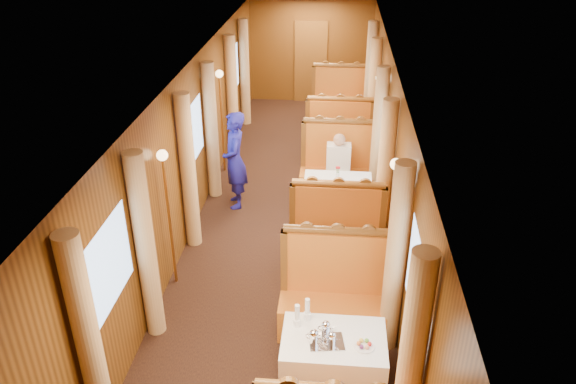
# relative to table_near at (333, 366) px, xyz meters

# --- Properties ---
(floor) EXTENTS (3.00, 12.00, 0.01)m
(floor) POSITION_rel_table_near_xyz_m (-0.75, 3.50, -0.38)
(floor) COLOR black
(floor) RESTS_ON ground
(ceiling) EXTENTS (3.00, 12.00, 0.01)m
(ceiling) POSITION_rel_table_near_xyz_m (-0.75, 3.50, 2.12)
(ceiling) COLOR silver
(ceiling) RESTS_ON wall_left
(wall_far) EXTENTS (3.00, 0.01, 2.50)m
(wall_far) POSITION_rel_table_near_xyz_m (-0.75, 9.50, 0.88)
(wall_far) COLOR brown
(wall_far) RESTS_ON floor
(wall_left) EXTENTS (0.01, 12.00, 2.50)m
(wall_left) POSITION_rel_table_near_xyz_m (-2.25, 3.50, 0.88)
(wall_left) COLOR brown
(wall_left) RESTS_ON floor
(wall_right) EXTENTS (0.01, 12.00, 2.50)m
(wall_right) POSITION_rel_table_near_xyz_m (0.75, 3.50, 0.88)
(wall_right) COLOR brown
(wall_right) RESTS_ON floor
(doorway_far) EXTENTS (0.80, 0.04, 2.00)m
(doorway_far) POSITION_rel_table_near_xyz_m (-0.75, 9.47, 0.62)
(doorway_far) COLOR brown
(doorway_far) RESTS_ON floor
(table_near) EXTENTS (1.05, 0.72, 0.75)m
(table_near) POSITION_rel_table_near_xyz_m (0.00, 0.00, 0.00)
(table_near) COLOR white
(table_near) RESTS_ON floor
(banquette_near_aft) EXTENTS (1.30, 0.55, 1.34)m
(banquette_near_aft) POSITION_rel_table_near_xyz_m (0.00, 1.01, 0.05)
(banquette_near_aft) COLOR #B84414
(banquette_near_aft) RESTS_ON floor
(table_mid) EXTENTS (1.05, 0.72, 0.75)m
(table_mid) POSITION_rel_table_near_xyz_m (0.00, 3.50, 0.00)
(table_mid) COLOR white
(table_mid) RESTS_ON floor
(banquette_mid_fwd) EXTENTS (1.30, 0.55, 1.34)m
(banquette_mid_fwd) POSITION_rel_table_near_xyz_m (0.00, 2.49, 0.05)
(banquette_mid_fwd) COLOR #B84414
(banquette_mid_fwd) RESTS_ON floor
(banquette_mid_aft) EXTENTS (1.30, 0.55, 1.34)m
(banquette_mid_aft) POSITION_rel_table_near_xyz_m (0.00, 4.51, 0.05)
(banquette_mid_aft) COLOR #B84414
(banquette_mid_aft) RESTS_ON floor
(table_far) EXTENTS (1.05, 0.72, 0.75)m
(table_far) POSITION_rel_table_near_xyz_m (0.00, 7.00, 0.00)
(table_far) COLOR white
(table_far) RESTS_ON floor
(banquette_far_fwd) EXTENTS (1.30, 0.55, 1.34)m
(banquette_far_fwd) POSITION_rel_table_near_xyz_m (0.00, 5.99, 0.05)
(banquette_far_fwd) COLOR #B84414
(banquette_far_fwd) RESTS_ON floor
(banquette_far_aft) EXTENTS (1.30, 0.55, 1.34)m
(banquette_far_aft) POSITION_rel_table_near_xyz_m (0.00, 8.01, 0.05)
(banquette_far_aft) COLOR #B84414
(banquette_far_aft) RESTS_ON floor
(tea_tray) EXTENTS (0.38, 0.31, 0.01)m
(tea_tray) POSITION_rel_table_near_xyz_m (-0.08, -0.07, 0.38)
(tea_tray) COLOR silver
(tea_tray) RESTS_ON table_near
(teapot_left) EXTENTS (0.17, 0.14, 0.13)m
(teapot_left) POSITION_rel_table_near_xyz_m (-0.20, -0.09, 0.44)
(teapot_left) COLOR silver
(teapot_left) RESTS_ON tea_tray
(teapot_right) EXTENTS (0.16, 0.13, 0.11)m
(teapot_right) POSITION_rel_table_near_xyz_m (-0.03, -0.08, 0.43)
(teapot_right) COLOR silver
(teapot_right) RESTS_ON tea_tray
(teapot_back) EXTENTS (0.15, 0.12, 0.12)m
(teapot_back) POSITION_rel_table_near_xyz_m (-0.09, 0.05, 0.44)
(teapot_back) COLOR silver
(teapot_back) RESTS_ON tea_tray
(fruit_plate) EXTENTS (0.21, 0.21, 0.05)m
(fruit_plate) POSITION_rel_table_near_xyz_m (0.29, -0.09, 0.39)
(fruit_plate) COLOR white
(fruit_plate) RESTS_ON table_near
(cup_inboard) EXTENTS (0.08, 0.08, 0.26)m
(cup_inboard) POSITION_rel_table_near_xyz_m (-0.38, 0.15, 0.48)
(cup_inboard) COLOR white
(cup_inboard) RESTS_ON table_near
(cup_outboard) EXTENTS (0.08, 0.08, 0.26)m
(cup_outboard) POSITION_rel_table_near_xyz_m (-0.29, 0.25, 0.48)
(cup_outboard) COLOR white
(cup_outboard) RESTS_ON table_near
(rose_vase_mid) EXTENTS (0.06, 0.06, 0.36)m
(rose_vase_mid) POSITION_rel_table_near_xyz_m (-0.01, 3.49, 0.55)
(rose_vase_mid) COLOR silver
(rose_vase_mid) RESTS_ON table_mid
(rose_vase_far) EXTENTS (0.06, 0.06, 0.36)m
(rose_vase_far) POSITION_rel_table_near_xyz_m (-0.04, 6.98, 0.55)
(rose_vase_far) COLOR silver
(rose_vase_far) RESTS_ON table_far
(window_left_near) EXTENTS (0.01, 1.20, 0.90)m
(window_left_near) POSITION_rel_table_near_xyz_m (-2.24, 0.00, 1.07)
(window_left_near) COLOR #87ADDD
(window_left_near) RESTS_ON wall_left
(curtain_left_near_a) EXTENTS (0.22, 0.22, 2.35)m
(curtain_left_near_a) POSITION_rel_table_near_xyz_m (-2.13, -0.78, 0.80)
(curtain_left_near_a) COLOR tan
(curtain_left_near_a) RESTS_ON floor
(curtain_left_near_b) EXTENTS (0.22, 0.22, 2.35)m
(curtain_left_near_b) POSITION_rel_table_near_xyz_m (-2.13, 0.78, 0.80)
(curtain_left_near_b) COLOR tan
(curtain_left_near_b) RESTS_ON floor
(window_right_near) EXTENTS (0.01, 1.20, 0.90)m
(window_right_near) POSITION_rel_table_near_xyz_m (0.74, 0.00, 1.07)
(window_right_near) COLOR #87ADDD
(window_right_near) RESTS_ON wall_right
(curtain_right_near_a) EXTENTS (0.22, 0.22, 2.35)m
(curtain_right_near_a) POSITION_rel_table_near_xyz_m (0.63, -0.78, 0.80)
(curtain_right_near_a) COLOR tan
(curtain_right_near_a) RESTS_ON floor
(curtain_right_near_b) EXTENTS (0.22, 0.22, 2.35)m
(curtain_right_near_b) POSITION_rel_table_near_xyz_m (0.63, 0.78, 0.80)
(curtain_right_near_b) COLOR tan
(curtain_right_near_b) RESTS_ON floor
(window_left_mid) EXTENTS (0.01, 1.20, 0.90)m
(window_left_mid) POSITION_rel_table_near_xyz_m (-2.24, 3.50, 1.07)
(window_left_mid) COLOR #87ADDD
(window_left_mid) RESTS_ON wall_left
(curtain_left_mid_a) EXTENTS (0.22, 0.22, 2.35)m
(curtain_left_mid_a) POSITION_rel_table_near_xyz_m (-2.13, 2.72, 0.80)
(curtain_left_mid_a) COLOR tan
(curtain_left_mid_a) RESTS_ON floor
(curtain_left_mid_b) EXTENTS (0.22, 0.22, 2.35)m
(curtain_left_mid_b) POSITION_rel_table_near_xyz_m (-2.13, 4.28, 0.80)
(curtain_left_mid_b) COLOR tan
(curtain_left_mid_b) RESTS_ON floor
(window_right_mid) EXTENTS (0.01, 1.20, 0.90)m
(window_right_mid) POSITION_rel_table_near_xyz_m (0.74, 3.50, 1.07)
(window_right_mid) COLOR #87ADDD
(window_right_mid) RESTS_ON wall_right
(curtain_right_mid_a) EXTENTS (0.22, 0.22, 2.35)m
(curtain_right_mid_a) POSITION_rel_table_near_xyz_m (0.63, 2.72, 0.80)
(curtain_right_mid_a) COLOR tan
(curtain_right_mid_a) RESTS_ON floor
(curtain_right_mid_b) EXTENTS (0.22, 0.22, 2.35)m
(curtain_right_mid_b) POSITION_rel_table_near_xyz_m (0.63, 4.28, 0.80)
(curtain_right_mid_b) COLOR tan
(curtain_right_mid_b) RESTS_ON floor
(window_left_far) EXTENTS (0.01, 1.20, 0.90)m
(window_left_far) POSITION_rel_table_near_xyz_m (-2.24, 7.00, 1.07)
(window_left_far) COLOR #87ADDD
(window_left_far) RESTS_ON wall_left
(curtain_left_far_a) EXTENTS (0.22, 0.22, 2.35)m
(curtain_left_far_a) POSITION_rel_table_near_xyz_m (-2.13, 6.22, 0.80)
(curtain_left_far_a) COLOR tan
(curtain_left_far_a) RESTS_ON floor
(curtain_left_far_b) EXTENTS (0.22, 0.22, 2.35)m
(curtain_left_far_b) POSITION_rel_table_near_xyz_m (-2.13, 7.78, 0.80)
(curtain_left_far_b) COLOR tan
(curtain_left_far_b) RESTS_ON floor
(window_right_far) EXTENTS (0.01, 1.20, 0.90)m
(window_right_far) POSITION_rel_table_near_xyz_m (0.74, 7.00, 1.07)
(window_right_far) COLOR #87ADDD
(window_right_far) RESTS_ON wall_right
(curtain_right_far_a) EXTENTS (0.22, 0.22, 2.35)m
(curtain_right_far_a) POSITION_rel_table_near_xyz_m (0.63, 6.22, 0.80)
(curtain_right_far_a) COLOR tan
(curtain_right_far_a) RESTS_ON floor
(curtain_right_far_b) EXTENTS (0.22, 0.22, 2.35)m
(curtain_right_far_b) POSITION_rel_table_near_xyz_m (0.63, 7.78, 0.80)
(curtain_right_far_b) COLOR tan
(curtain_right_far_b) RESTS_ON floor
(sconce_left_fore) EXTENTS (0.14, 0.14, 1.95)m
(sconce_left_fore) POSITION_rel_table_near_xyz_m (-2.15, 1.75, 1.01)
(sconce_left_fore) COLOR #BF8C3F
(sconce_left_fore) RESTS_ON floor
(sconce_right_fore) EXTENTS (0.14, 0.14, 1.95)m
(sconce_right_fore) POSITION_rel_table_near_xyz_m (0.65, 1.75, 1.01)
(sconce_right_fore) COLOR #BF8C3F
(sconce_right_fore) RESTS_ON floor
(sconce_left_aft) EXTENTS (0.14, 0.14, 1.95)m
(sconce_left_aft) POSITION_rel_table_near_xyz_m (-2.15, 5.25, 1.01)
(sconce_left_aft) COLOR #BF8C3F
(sconce_left_aft) RESTS_ON floor
(sconce_right_aft) EXTENTS (0.14, 0.14, 1.95)m
(sconce_right_aft) POSITION_rel_table_near_xyz_m (0.65, 5.25, 1.01)
(sconce_right_aft) COLOR #BF8C3F
(sconce_right_aft) RESTS_ON floor
(steward) EXTENTS (0.52, 0.67, 1.65)m
(steward) POSITION_rel_table_near_xyz_m (-1.69, 3.94, 0.45)
(steward) COLOR navy
(steward) RESTS_ON floor
(passenger) EXTENTS (0.40, 0.44, 0.76)m
(passenger) POSITION_rel_table_near_xyz_m (-0.00, 4.25, 0.37)
(passenger) COLOR beige
(passenger) RESTS_ON banquette_mid_aft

